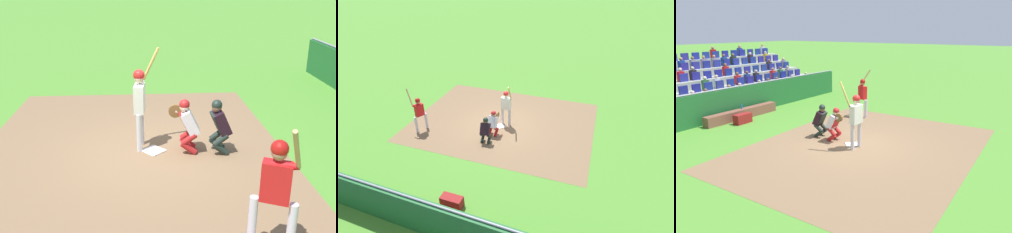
# 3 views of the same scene
# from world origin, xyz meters

# --- Properties ---
(ground_plane) EXTENTS (160.00, 160.00, 0.00)m
(ground_plane) POSITION_xyz_m (0.00, 0.00, 0.00)
(ground_plane) COLOR #4E8C2E
(infield_dirt_patch) EXTENTS (9.37, 7.31, 0.01)m
(infield_dirt_patch) POSITION_xyz_m (0.00, 0.50, 0.00)
(infield_dirt_patch) COLOR #806244
(infield_dirt_patch) RESTS_ON ground_plane
(home_plate_marker) EXTENTS (0.62, 0.62, 0.02)m
(home_plate_marker) POSITION_xyz_m (0.00, 0.00, 0.02)
(home_plate_marker) COLOR white
(home_plate_marker) RESTS_ON infield_dirt_patch
(batter_at_plate) EXTENTS (0.59, 0.60, 2.33)m
(batter_at_plate) POSITION_xyz_m (0.23, 0.29, 1.19)
(batter_at_plate) COLOR silver
(batter_at_plate) RESTS_ON ground_plane
(catcher_crouching) EXTENTS (0.47, 0.71, 1.28)m
(catcher_crouching) POSITION_xyz_m (-0.02, -0.77, 0.71)
(catcher_crouching) COLOR #AD1C1E
(catcher_crouching) RESTS_ON ground_plane
(home_plate_umpire) EXTENTS (0.49, 0.50, 1.28)m
(home_plate_umpire) POSITION_xyz_m (-0.11, -1.49, 0.70)
(home_plate_umpire) COLOR black
(home_plate_umpire) RESTS_ON ground_plane
(dugout_wall) EXTENTS (15.38, 0.24, 1.43)m
(dugout_wall) POSITION_xyz_m (0.00, -6.65, 0.69)
(dugout_wall) COLOR #1F602D
(dugout_wall) RESTS_ON ground_plane
(dugout_bench) EXTENTS (3.78, 0.40, 0.44)m
(dugout_bench) POSITION_xyz_m (-0.13, -6.10, 0.22)
(dugout_bench) COLOR brown
(dugout_bench) RESTS_ON ground_plane
(water_bottle_on_bench) EXTENTS (0.07, 0.07, 0.20)m
(water_bottle_on_bench) POSITION_xyz_m (-0.15, -6.15, 0.54)
(water_bottle_on_bench) COLOR blue
(water_bottle_on_bench) RESTS_ON dugout_bench
(equipment_duffel_bag) EXTENTS (0.78, 0.38, 0.42)m
(equipment_duffel_bag) POSITION_xyz_m (0.39, -5.43, 0.21)
(equipment_duffel_bag) COLOR maroon
(equipment_duffel_bag) RESTS_ON ground_plane
(on_deck_batter) EXTENTS (0.81, 0.68, 2.16)m
(on_deck_batter) POSITION_xyz_m (-3.52, -1.70, 1.10)
(on_deck_batter) COLOR silver
(on_deck_batter) RESTS_ON ground_plane
(bleacher_stand) EXTENTS (16.64, 5.20, 2.94)m
(bleacher_stand) POSITION_xyz_m (-0.01, -11.27, 0.84)
(bleacher_stand) COLOR #989F92
(bleacher_stand) RESTS_ON ground_plane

